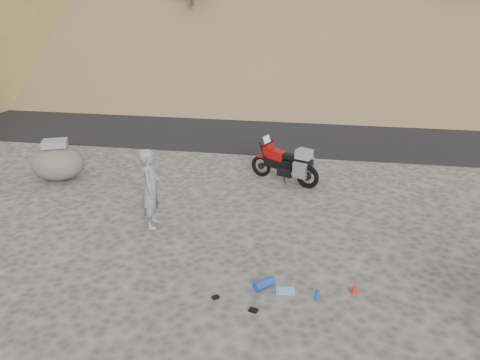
# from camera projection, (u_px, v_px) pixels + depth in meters

# --- Properties ---
(ground) EXTENTS (140.00, 140.00, 0.00)m
(ground) POSITION_uv_depth(u_px,v_px,m) (211.00, 239.00, 10.00)
(ground) COLOR #44413F
(ground) RESTS_ON ground
(road) EXTENTS (120.00, 7.00, 0.05)m
(road) POSITION_uv_depth(u_px,v_px,m) (262.00, 126.00, 18.21)
(road) COLOR black
(road) RESTS_ON ground
(motorcycle) EXTENTS (1.96, 1.09, 1.25)m
(motorcycle) POSITION_uv_depth(u_px,v_px,m) (287.00, 164.00, 12.70)
(motorcycle) COLOR black
(motorcycle) RESTS_ON ground
(man) EXTENTS (0.52, 0.71, 1.82)m
(man) POSITION_uv_depth(u_px,v_px,m) (154.00, 225.00, 10.57)
(man) COLOR gray
(man) RESTS_ON ground
(boulder) EXTENTS (1.66, 1.48, 1.14)m
(boulder) POSITION_uv_depth(u_px,v_px,m) (58.00, 162.00, 12.96)
(boulder) COLOR #514C45
(boulder) RESTS_ON ground
(gear_blue_mat) EXTENTS (0.40, 0.39, 0.16)m
(gear_blue_mat) POSITION_uv_depth(u_px,v_px,m) (264.00, 283.00, 8.35)
(gear_blue_mat) COLOR #1B41A2
(gear_blue_mat) RESTS_ON ground
(gear_bottle) EXTENTS (0.08, 0.08, 0.20)m
(gear_bottle) POSITION_uv_depth(u_px,v_px,m) (317.00, 295.00, 7.99)
(gear_bottle) COLOR #1B41A2
(gear_bottle) RESTS_ON ground
(gear_funnel) EXTENTS (0.17, 0.17, 0.18)m
(gear_funnel) POSITION_uv_depth(u_px,v_px,m) (354.00, 288.00, 8.19)
(gear_funnel) COLOR red
(gear_funnel) RESTS_ON ground
(gear_glove_a) EXTENTS (0.16, 0.14, 0.04)m
(gear_glove_a) POSITION_uv_depth(u_px,v_px,m) (253.00, 310.00, 7.75)
(gear_glove_a) COLOR black
(gear_glove_a) RESTS_ON ground
(gear_glove_b) EXTENTS (0.15, 0.14, 0.04)m
(gear_glove_b) POSITION_uv_depth(u_px,v_px,m) (216.00, 297.00, 8.07)
(gear_glove_b) COLOR black
(gear_glove_b) RESTS_ON ground
(gear_blue_cloth) EXTENTS (0.36, 0.28, 0.01)m
(gear_blue_cloth) POSITION_uv_depth(u_px,v_px,m) (285.00, 291.00, 8.27)
(gear_blue_cloth) COLOR #829CC9
(gear_blue_cloth) RESTS_ON ground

